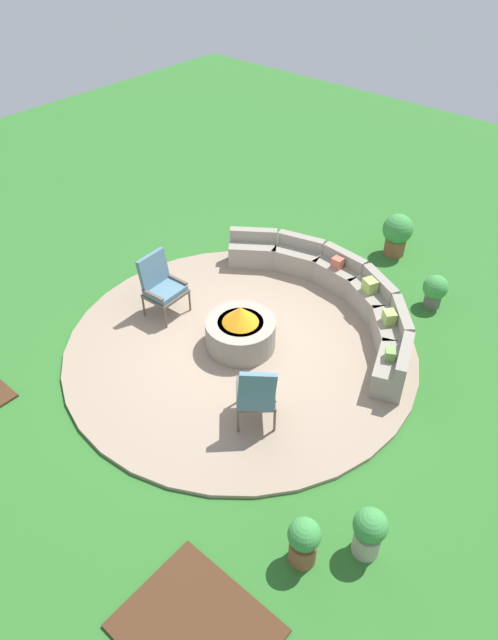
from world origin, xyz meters
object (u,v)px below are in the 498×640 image
at_px(fire_pit, 241,331).
at_px(lounge_chair_front_left, 161,284).
at_px(curved_stone_bench, 337,293).
at_px(potted_plant_0, 369,531).
at_px(potted_plant_3, 304,541).
at_px(lounge_chair_front_right, 256,393).
at_px(potted_plant_2, 397,233).
at_px(potted_plant_1, 435,290).

distance_m(fire_pit, lounge_chair_front_left, 1.60).
relative_size(curved_stone_bench, potted_plant_0, 6.29).
distance_m(curved_stone_bench, potted_plant_3, 4.64).
relative_size(lounge_chair_front_left, lounge_chair_front_right, 1.02).
bearing_deg(fire_pit, potted_plant_3, -37.62).
height_order(curved_stone_bench, potted_plant_0, curved_stone_bench).
relative_size(potted_plant_0, potted_plant_2, 0.83).
bearing_deg(potted_plant_0, lounge_chair_front_right, 164.11).
bearing_deg(fire_pit, potted_plant_2, 83.83).
relative_size(lounge_chair_front_right, potted_plant_2, 1.25).
bearing_deg(potted_plant_3, potted_plant_1, 101.75).
distance_m(lounge_chair_front_left, potted_plant_3, 4.86).
distance_m(curved_stone_bench, lounge_chair_front_right, 2.95).
relative_size(lounge_chair_front_right, potted_plant_3, 1.54).
bearing_deg(lounge_chair_front_right, lounge_chair_front_left, 120.56).
xyz_separation_m(fire_pit, potted_plant_2, (0.44, 4.03, 0.11)).
bearing_deg(curved_stone_bench, potted_plant_0, -51.52).
bearing_deg(curved_stone_bench, potted_plant_1, 43.76).
height_order(lounge_chair_front_right, potted_plant_1, lounge_chair_front_right).
relative_size(lounge_chair_front_left, potted_plant_0, 1.52).
bearing_deg(potted_plant_3, lounge_chair_front_right, 145.06).
bearing_deg(potted_plant_3, potted_plant_0, 48.99).
xyz_separation_m(curved_stone_bench, potted_plant_2, (-0.13, 2.19, 0.13)).
xyz_separation_m(lounge_chair_front_left, potted_plant_3, (4.42, -2.00, -0.25)).
height_order(fire_pit, lounge_chair_front_right, lounge_chair_front_right).
relative_size(fire_pit, potted_plant_1, 1.83).
height_order(fire_pit, potted_plant_3, fire_pit).
relative_size(fire_pit, lounge_chair_front_right, 1.04).
relative_size(curved_stone_bench, potted_plant_3, 6.44).
height_order(lounge_chair_front_right, potted_plant_0, lounge_chair_front_right).
height_order(potted_plant_1, potted_plant_2, potted_plant_2).
distance_m(potted_plant_0, potted_plant_2, 6.37).
bearing_deg(lounge_chair_front_right, potted_plant_3, -77.43).
bearing_deg(curved_stone_bench, potted_plant_3, -60.43).
bearing_deg(potted_plant_3, curved_stone_bench, 119.57).
xyz_separation_m(lounge_chair_front_right, potted_plant_2, (-0.75, 5.06, -0.14)).
distance_m(lounge_chair_front_right, potted_plant_1, 4.08).
xyz_separation_m(fire_pit, curved_stone_bench, (0.56, 1.84, -0.03)).
xyz_separation_m(curved_stone_bench, potted_plant_0, (2.77, -3.48, 0.06)).
bearing_deg(lounge_chair_front_left, potted_plant_3, 62.69).
bearing_deg(lounge_chair_front_right, potted_plant_1, 39.28).
relative_size(fire_pit, lounge_chair_front_left, 1.03).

